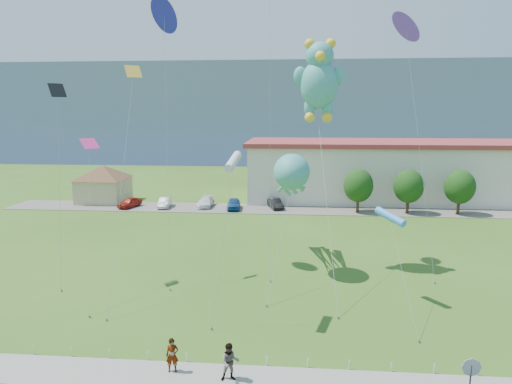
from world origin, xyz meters
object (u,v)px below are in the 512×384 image
parked_car_white (206,202)px  stop_sign (471,372)px  parked_car_black (275,204)px  pedestrian_left (172,355)px  parked_car_blue (234,204)px  parked_car_red (130,202)px  octopus_kite (292,179)px  warehouse (464,171)px  teddy_bear_kite (319,78)px  pavilion (103,180)px  parked_car_silver (165,202)px  pedestrian_right (230,362)px

parked_car_white → stop_sign: bearing=-64.4°
parked_car_black → pedestrian_left: bearing=-112.1°
parked_car_black → parked_car_blue: bearing=173.5°
parked_car_red → octopus_kite: bearing=-27.7°
parked_car_white → parked_car_blue: bearing=-16.5°
parked_car_white → parked_car_black: bearing=-0.8°
stop_sign → parked_car_black: bearing=103.8°
stop_sign → pedestrian_left: size_ratio=1.51×
warehouse → parked_car_black: bearing=-161.8°
stop_sign → octopus_kite: (-7.51, 17.42, 5.32)m
stop_sign → teddy_bear_kite: (-5.52, 18.50, 12.95)m
pavilion → parked_car_red: 6.53m
stop_sign → parked_car_silver: size_ratio=0.66×
octopus_kite → teddy_bear_kite: (1.99, 1.08, 7.62)m
stop_sign → parked_car_blue: size_ratio=0.62×
pedestrian_right → pavilion: bearing=109.6°
stop_sign → parked_car_silver: stop_sign is taller
parked_car_blue → stop_sign: bearing=-73.9°
pavilion → parked_car_white: (14.68, -2.42, -2.34)m
parked_car_blue → octopus_kite: 23.38m
pedestrian_left → pedestrian_right: 2.87m
octopus_kite → teddy_bear_kite: size_ratio=0.73×
parked_car_red → parked_car_blue: bearing=17.5°
pedestrian_left → parked_car_silver: size_ratio=0.44×
pavilion → warehouse: (50.00, 6.00, 1.10)m
pedestrian_right → parked_car_white: size_ratio=0.42×
pavilion → warehouse: size_ratio=0.15×
pedestrian_left → stop_sign: bearing=-19.7°
pedestrian_left → parked_car_red: pedestrian_left is taller
parked_car_silver → parked_car_red: bearing=-179.6°
pavilion → parked_car_black: size_ratio=2.45×
pavilion → teddy_bear_kite: bearing=-40.3°
parked_car_red → stop_sign: bearing=-36.0°
parked_car_white → teddy_bear_kite: teddy_bear_kite is taller
warehouse → pedestrian_right: 53.93m
parked_car_red → parked_car_black: bearing=20.5°
parked_car_red → parked_car_black: size_ratio=1.00×
parked_car_silver → teddy_bear_kite: 31.10m
pedestrian_left → warehouse: bearing=46.1°
stop_sign → parked_car_silver: (-24.07, 39.07, -1.19)m
pedestrian_left → parked_car_red: bearing=101.6°
pedestrian_left → parked_car_red: (-15.63, 36.76, -0.23)m
warehouse → teddy_bear_kite: 38.49m
parked_car_blue → teddy_bear_kite: bearing=-69.9°
warehouse → octopus_kite: bearing=-127.9°
stop_sign → parked_car_red: (-28.56, 38.62, -1.17)m
parked_car_silver → parked_car_white: size_ratio=0.88×
pedestrian_left → parked_car_black: 37.88m
pavilion → pedestrian_left: bearing=-63.0°
parked_car_red → parked_car_silver: bearing=23.2°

